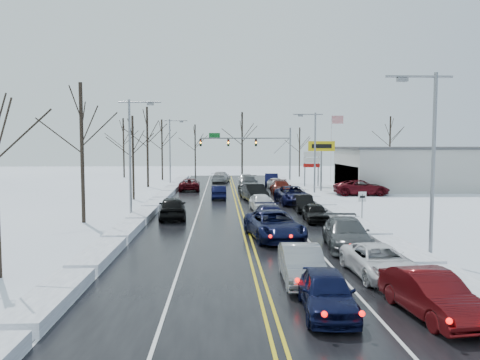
{
  "coord_description": "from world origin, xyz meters",
  "views": [
    {
      "loc": [
        -1.61,
        -39.81,
        5.65
      ],
      "look_at": [
        0.08,
        1.01,
        2.5
      ],
      "focal_mm": 35.0,
      "sensor_mm": 36.0,
      "label": 1
    }
  ],
  "objects_px": {
    "flagpole": "(332,142)",
    "dealership_building": "(424,168)",
    "tires_plus_sign": "(321,150)",
    "traffic_signal_mast": "(256,145)",
    "queued_car_0": "(326,313)",
    "oncoming_car_0": "(218,199)"
  },
  "relations": [
    {
      "from": "tires_plus_sign",
      "to": "flagpole",
      "type": "bearing_deg",
      "value": 71.56
    },
    {
      "from": "tires_plus_sign",
      "to": "dealership_building",
      "type": "distance_m",
      "value": 13.82
    },
    {
      "from": "flagpole",
      "to": "dealership_building",
      "type": "relative_size",
      "value": 0.49
    },
    {
      "from": "dealership_building",
      "to": "traffic_signal_mast",
      "type": "bearing_deg",
      "value": 154.05
    },
    {
      "from": "dealership_building",
      "to": "oncoming_car_0",
      "type": "bearing_deg",
      "value": -159.14
    },
    {
      "from": "tires_plus_sign",
      "to": "dealership_building",
      "type": "bearing_deg",
      "value": 8.47
    },
    {
      "from": "tires_plus_sign",
      "to": "queued_car_0",
      "type": "distance_m",
      "value": 41.87
    },
    {
      "from": "traffic_signal_mast",
      "to": "oncoming_car_0",
      "type": "height_order",
      "value": "traffic_signal_mast"
    },
    {
      "from": "dealership_building",
      "to": "tires_plus_sign",
      "type": "bearing_deg",
      "value": -171.53
    },
    {
      "from": "traffic_signal_mast",
      "to": "oncoming_car_0",
      "type": "relative_size",
      "value": 3.16
    },
    {
      "from": "tires_plus_sign",
      "to": "queued_car_0",
      "type": "height_order",
      "value": "tires_plus_sign"
    },
    {
      "from": "tires_plus_sign",
      "to": "oncoming_car_0",
      "type": "height_order",
      "value": "tires_plus_sign"
    },
    {
      "from": "oncoming_car_0",
      "to": "dealership_building",
      "type": "bearing_deg",
      "value": -161.66
    },
    {
      "from": "traffic_signal_mast",
      "to": "tires_plus_sign",
      "type": "xyz_separation_m",
      "value": [
        7.05,
        -12.0,
        -0.49
      ]
    },
    {
      "from": "traffic_signal_mast",
      "to": "queued_car_0",
      "type": "relative_size",
      "value": 3.14
    },
    {
      "from": "flagpole",
      "to": "dealership_building",
      "type": "xyz_separation_m",
      "value": [
        8.8,
        -12.0,
        -3.27
      ]
    },
    {
      "from": "flagpole",
      "to": "oncoming_car_0",
      "type": "distance_m",
      "value": 28.33
    },
    {
      "from": "traffic_signal_mast",
      "to": "tires_plus_sign",
      "type": "relative_size",
      "value": 2.21
    },
    {
      "from": "tires_plus_sign",
      "to": "traffic_signal_mast",
      "type": "bearing_deg",
      "value": 120.46
    },
    {
      "from": "flagpole",
      "to": "queued_car_0",
      "type": "bearing_deg",
      "value": -103.62
    },
    {
      "from": "queued_car_0",
      "to": "oncoming_car_0",
      "type": "relative_size",
      "value": 1.0
    },
    {
      "from": "flagpole",
      "to": "oncoming_car_0",
      "type": "xyz_separation_m",
      "value": [
        -17.03,
        -21.84,
        -5.93
      ]
    }
  ]
}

